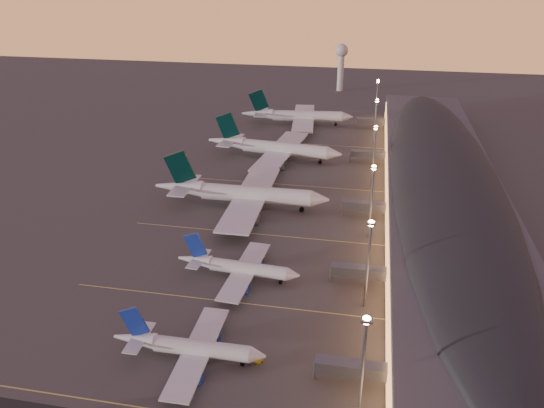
{
  "coord_description": "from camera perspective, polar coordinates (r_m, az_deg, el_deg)",
  "views": [
    {
      "loc": [
        33.92,
        -120.94,
        84.84
      ],
      "look_at": [
        2.0,
        45.0,
        7.0
      ],
      "focal_mm": 35.0,
      "sensor_mm": 36.0,
      "label": 1
    }
  ],
  "objects": [
    {
      "name": "ground",
      "position": [
        151.58,
        -4.01,
        -9.37
      ],
      "size": [
        700.0,
        700.0,
        0.0
      ],
      "primitive_type": "plane",
      "color": "#3E3C39"
    },
    {
      "name": "airliner_narrow_south",
      "position": [
        128.47,
        -8.93,
        -14.98
      ],
      "size": [
        36.58,
        32.55,
        13.12
      ],
      "rotation": [
        0.0,
        0.0,
        0.01
      ],
      "color": "silver",
      "rests_on": "ground"
    },
    {
      "name": "airliner_narrow_north",
      "position": [
        155.8,
        -3.69,
        -6.83
      ],
      "size": [
        37.17,
        33.25,
        13.28
      ],
      "rotation": [
        0.0,
        0.0,
        -0.07
      ],
      "color": "silver",
      "rests_on": "ground"
    },
    {
      "name": "airliner_wide_near",
      "position": [
        198.4,
        -3.37,
        1.11
      ],
      "size": [
        66.38,
        60.22,
        21.31
      ],
      "rotation": [
        0.0,
        0.0,
        0.01
      ],
      "color": "silver",
      "rests_on": "ground"
    },
    {
      "name": "airliner_wide_mid",
      "position": [
        248.17,
        0.15,
        6.05
      ],
      "size": [
        64.88,
        59.5,
        20.75
      ],
      "rotation": [
        0.0,
        0.0,
        -0.11
      ],
      "color": "silver",
      "rests_on": "ground"
    },
    {
      "name": "airliner_wide_far",
      "position": [
        302.56,
        2.75,
        9.44
      ],
      "size": [
        62.74,
        57.48,
        20.07
      ],
      "rotation": [
        0.0,
        0.0,
        0.11
      ],
      "color": "silver",
      "rests_on": "ground"
    },
    {
      "name": "terminal_building",
      "position": [
        209.69,
        17.77,
        2.23
      ],
      "size": [
        56.35,
        255.0,
        17.46
      ],
      "color": "#4B4B4F",
      "rests_on": "ground"
    },
    {
      "name": "light_masts",
      "position": [
        197.75,
        10.86,
        4.38
      ],
      "size": [
        2.2,
        217.2,
        25.9
      ],
      "color": "slate",
      "rests_on": "ground"
    },
    {
      "name": "radar_tower",
      "position": [
        386.85,
        7.46,
        15.17
      ],
      "size": [
        9.0,
        9.0,
        32.5
      ],
      "color": "silver",
      "rests_on": "ground"
    },
    {
      "name": "lane_markings",
      "position": [
        185.07,
        -0.9,
        -2.55
      ],
      "size": [
        90.0,
        180.36,
        0.0
      ],
      "color": "#D8C659",
      "rests_on": "ground"
    },
    {
      "name": "baggage_tug_b",
      "position": [
        128.1,
        -1.72,
        -16.49
      ],
      "size": [
        3.43,
        2.95,
        0.98
      ],
      "rotation": [
        0.0,
        0.0,
        0.61
      ],
      "color": "#C1AA0C",
      "rests_on": "ground"
    }
  ]
}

